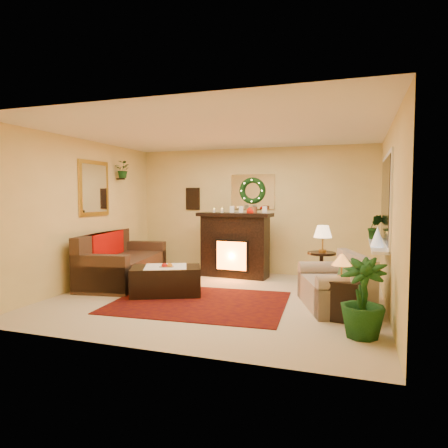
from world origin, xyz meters
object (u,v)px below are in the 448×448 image
(sofa, at_px, (124,259))
(side_table_round, at_px, (321,270))
(coffee_table, at_px, (166,282))
(loveseat, at_px, (334,279))
(fireplace, at_px, (235,249))
(end_table_square, at_px, (344,299))

(sofa, height_order, side_table_round, sofa)
(coffee_table, bearing_deg, sofa, 126.81)
(loveseat, bearing_deg, sofa, 152.77)
(fireplace, height_order, loveseat, fireplace)
(end_table_square, relative_size, coffee_table, 0.47)
(sofa, xyz_separation_m, loveseat, (3.82, -0.53, -0.01))
(side_table_round, height_order, end_table_square, side_table_round)
(loveseat, height_order, coffee_table, loveseat)
(side_table_round, xyz_separation_m, end_table_square, (0.43, -1.72, -0.05))
(side_table_round, distance_m, end_table_square, 1.77)
(loveseat, distance_m, coffee_table, 2.63)
(sofa, height_order, end_table_square, sofa)
(sofa, relative_size, side_table_round, 3.41)
(sofa, xyz_separation_m, end_table_square, (3.97, -1.06, -0.16))
(fireplace, distance_m, loveseat, 2.60)
(loveseat, bearing_deg, side_table_round, 83.65)
(sofa, bearing_deg, end_table_square, -24.37)
(sofa, relative_size, end_table_square, 4.15)
(loveseat, relative_size, side_table_round, 2.12)
(fireplace, xyz_separation_m, coffee_table, (-0.63, -1.79, -0.34))
(coffee_table, bearing_deg, loveseat, -21.35)
(loveseat, height_order, side_table_round, loveseat)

